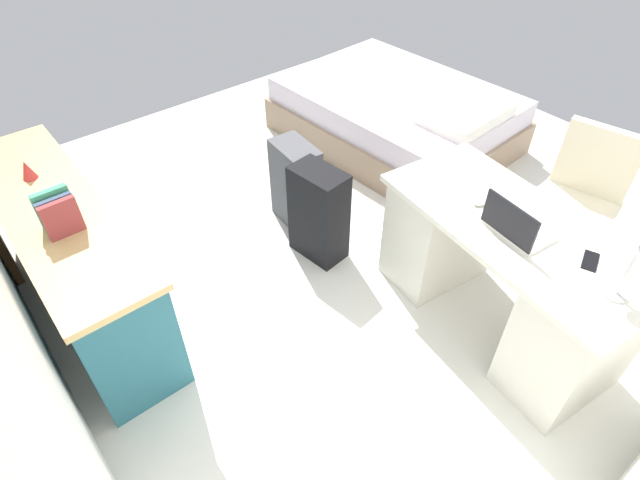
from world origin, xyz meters
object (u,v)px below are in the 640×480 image
suitcase_spare_grey (296,184)px  cell_phone_near_laptop (590,261)px  desk_lamp (630,247)px  credenza (75,259)px  suitcase_black (319,214)px  office_chair (573,211)px  bed (397,115)px  laptop (515,226)px  figurine_small (27,170)px  computer_mouse (481,201)px  desk (501,274)px

suitcase_spare_grey → cell_phone_near_laptop: bearing=-164.5°
suitcase_spare_grey → desk_lamp: 2.12m
credenza → cell_phone_near_laptop: 2.72m
credenza → suitcase_black: 1.48m
credenza → office_chair: bearing=-121.6°
bed → credenza: bearing=93.8°
laptop → figurine_small: 2.61m
suitcase_black → figurine_small: 1.70m
laptop → suitcase_black: bearing=16.0°
suitcase_black → computer_mouse: (-0.88, -0.40, 0.44)m
laptop → computer_mouse: size_ratio=3.36×
computer_mouse → bed: bearing=-26.3°
desk → desk_lamp: (-0.51, 0.07, 0.62)m
desk_lamp → figurine_small: size_ratio=3.14×
desk → figurine_small: bearing=42.6°
credenza → suitcase_black: (-0.51, -1.39, -0.06)m
desk_lamp → figurine_small: bearing=35.0°
office_chair → credenza: bearing=58.4°
suitcase_black → figurine_small: (0.84, 1.39, 0.50)m
bed → figurine_small: bearing=87.2°
cell_phone_near_laptop → figurine_small: figurine_small is taller
office_chair → suitcase_spare_grey: size_ratio=1.51×
laptop → computer_mouse: (0.25, -0.07, -0.03)m
credenza → laptop: laptop is taller
office_chair → desk_lamp: desk_lamp is taller
desk_lamp → figurine_small: 3.00m
office_chair → cell_phone_near_laptop: office_chair is taller
computer_mouse → cell_phone_near_laptop: bearing=-168.9°
suitcase_black → figurine_small: size_ratio=6.02×
laptop → figurine_small: bearing=41.0°
desk → office_chair: bearing=-87.3°
office_chair → desk_lamp: 1.17m
office_chair → desk_lamp: size_ratio=2.72×
desk → credenza: bearing=47.8°
bed → laptop: bearing=148.5°
suitcase_black → credenza: bearing=62.9°
suitcase_spare_grey → figurine_small: (0.47, 1.48, 0.52)m
bed → figurine_small: 2.90m
suitcase_black → figurine_small: bearing=52.1°
office_chair → laptop: laptop is taller
bed → cell_phone_near_laptop: size_ratio=14.56×
figurine_small → bed: bearing=-92.8°
figurine_small → cell_phone_near_laptop: bearing=-141.7°
suitcase_black → cell_phone_near_laptop: bearing=-170.2°
office_chair → computer_mouse: (0.19, 0.79, 0.35)m
credenza → laptop: bearing=-133.9°
desk → office_chair: 0.78m
desk → desk_lamp: size_ratio=4.38×
bed → cell_phone_near_laptop: bearing=155.1°
bed → laptop: 2.22m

